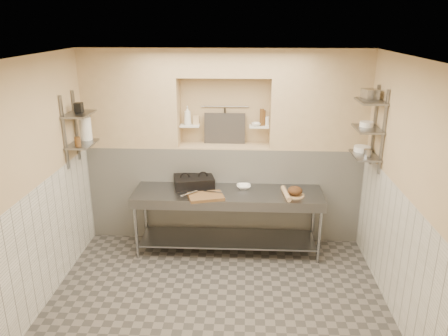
# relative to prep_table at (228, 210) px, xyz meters

# --- Properties ---
(floor) EXTENTS (4.00, 3.90, 0.10)m
(floor) POSITION_rel_prep_table_xyz_m (-0.08, -1.18, -0.69)
(floor) COLOR #5C5651
(floor) RESTS_ON ground
(ceiling) EXTENTS (4.00, 3.90, 0.10)m
(ceiling) POSITION_rel_prep_table_xyz_m (-0.08, -1.18, 2.21)
(ceiling) COLOR silver
(ceiling) RESTS_ON ground
(wall_left) EXTENTS (0.10, 3.90, 2.80)m
(wall_left) POSITION_rel_prep_table_xyz_m (-2.13, -1.18, 0.76)
(wall_left) COLOR tan
(wall_left) RESTS_ON ground
(wall_right) EXTENTS (0.10, 3.90, 2.80)m
(wall_right) POSITION_rel_prep_table_xyz_m (1.97, -1.18, 0.76)
(wall_right) COLOR tan
(wall_right) RESTS_ON ground
(wall_back) EXTENTS (4.00, 0.10, 2.80)m
(wall_back) POSITION_rel_prep_table_xyz_m (-0.08, 0.82, 0.76)
(wall_back) COLOR tan
(wall_back) RESTS_ON ground
(wall_front) EXTENTS (4.00, 0.10, 2.80)m
(wall_front) POSITION_rel_prep_table_xyz_m (-0.08, -3.18, 0.76)
(wall_front) COLOR tan
(wall_front) RESTS_ON ground
(backwall_lower) EXTENTS (4.00, 0.40, 1.40)m
(backwall_lower) POSITION_rel_prep_table_xyz_m (-0.08, 0.57, 0.06)
(backwall_lower) COLOR white
(backwall_lower) RESTS_ON floor
(alcove_sill) EXTENTS (1.30, 0.40, 0.02)m
(alcove_sill) POSITION_rel_prep_table_xyz_m (-0.08, 0.57, 0.77)
(alcove_sill) COLOR tan
(alcove_sill) RESTS_ON backwall_lower
(backwall_pillar_left) EXTENTS (1.35, 0.40, 1.40)m
(backwall_pillar_left) POSITION_rel_prep_table_xyz_m (-1.40, 0.57, 1.46)
(backwall_pillar_left) COLOR tan
(backwall_pillar_left) RESTS_ON backwall_lower
(backwall_pillar_right) EXTENTS (1.35, 0.40, 1.40)m
(backwall_pillar_right) POSITION_rel_prep_table_xyz_m (1.25, 0.57, 1.46)
(backwall_pillar_right) COLOR tan
(backwall_pillar_right) RESTS_ON backwall_lower
(backwall_header) EXTENTS (1.30, 0.40, 0.40)m
(backwall_header) POSITION_rel_prep_table_xyz_m (-0.08, 0.57, 1.96)
(backwall_header) COLOR tan
(backwall_header) RESTS_ON backwall_lower
(wainscot_left) EXTENTS (0.02, 3.90, 1.40)m
(wainscot_left) POSITION_rel_prep_table_xyz_m (-2.07, -1.18, 0.06)
(wainscot_left) COLOR white
(wainscot_left) RESTS_ON floor
(wainscot_right) EXTENTS (0.02, 3.90, 1.40)m
(wainscot_right) POSITION_rel_prep_table_xyz_m (1.91, -1.18, 0.06)
(wainscot_right) COLOR white
(wainscot_right) RESTS_ON floor
(alcove_shelf_left) EXTENTS (0.28, 0.16, 0.02)m
(alcove_shelf_left) POSITION_rel_prep_table_xyz_m (-0.58, 0.57, 1.06)
(alcove_shelf_left) COLOR white
(alcove_shelf_left) RESTS_ON backwall_lower
(alcove_shelf_right) EXTENTS (0.28, 0.16, 0.02)m
(alcove_shelf_right) POSITION_rel_prep_table_xyz_m (0.42, 0.57, 1.06)
(alcove_shelf_right) COLOR white
(alcove_shelf_right) RESTS_ON backwall_lower
(utensil_rail) EXTENTS (0.70, 0.02, 0.02)m
(utensil_rail) POSITION_rel_prep_table_xyz_m (-0.08, 0.74, 1.31)
(utensil_rail) COLOR gray
(utensil_rail) RESTS_ON wall_back
(hanging_steel) EXTENTS (0.02, 0.02, 0.30)m
(hanging_steel) POSITION_rel_prep_table_xyz_m (-0.08, 0.72, 1.14)
(hanging_steel) COLOR black
(hanging_steel) RESTS_ON utensil_rail
(splash_panel) EXTENTS (0.60, 0.08, 0.45)m
(splash_panel) POSITION_rel_prep_table_xyz_m (-0.08, 0.67, 1.00)
(splash_panel) COLOR #383330
(splash_panel) RESTS_ON alcove_sill
(shelf_rail_left_a) EXTENTS (0.03, 0.03, 0.95)m
(shelf_rail_left_a) POSITION_rel_prep_table_xyz_m (-2.05, 0.07, 1.16)
(shelf_rail_left_a) COLOR slate
(shelf_rail_left_a) RESTS_ON wall_left
(shelf_rail_left_b) EXTENTS (0.03, 0.03, 0.95)m
(shelf_rail_left_b) POSITION_rel_prep_table_xyz_m (-2.05, -0.33, 1.16)
(shelf_rail_left_b) COLOR slate
(shelf_rail_left_b) RESTS_ON wall_left
(wall_shelf_left_lower) EXTENTS (0.30, 0.50, 0.02)m
(wall_shelf_left_lower) POSITION_rel_prep_table_xyz_m (-1.92, -0.13, 0.96)
(wall_shelf_left_lower) COLOR slate
(wall_shelf_left_lower) RESTS_ON wall_left
(wall_shelf_left_upper) EXTENTS (0.30, 0.50, 0.03)m
(wall_shelf_left_upper) POSITION_rel_prep_table_xyz_m (-1.92, -0.13, 1.36)
(wall_shelf_left_upper) COLOR slate
(wall_shelf_left_upper) RESTS_ON wall_left
(shelf_rail_right_a) EXTENTS (0.03, 0.03, 1.05)m
(shelf_rail_right_a) POSITION_rel_prep_table_xyz_m (1.90, 0.07, 1.21)
(shelf_rail_right_a) COLOR slate
(shelf_rail_right_a) RESTS_ON wall_right
(shelf_rail_right_b) EXTENTS (0.03, 0.03, 1.05)m
(shelf_rail_right_b) POSITION_rel_prep_table_xyz_m (1.90, -0.33, 1.21)
(shelf_rail_right_b) COLOR slate
(shelf_rail_right_b) RESTS_ON wall_right
(wall_shelf_right_lower) EXTENTS (0.30, 0.50, 0.02)m
(wall_shelf_right_lower) POSITION_rel_prep_table_xyz_m (1.76, -0.13, 0.86)
(wall_shelf_right_lower) COLOR slate
(wall_shelf_right_lower) RESTS_ON wall_right
(wall_shelf_right_mid) EXTENTS (0.30, 0.50, 0.02)m
(wall_shelf_right_mid) POSITION_rel_prep_table_xyz_m (1.76, -0.13, 1.21)
(wall_shelf_right_mid) COLOR slate
(wall_shelf_right_mid) RESTS_ON wall_right
(wall_shelf_right_upper) EXTENTS (0.30, 0.50, 0.03)m
(wall_shelf_right_upper) POSITION_rel_prep_table_xyz_m (1.76, -0.13, 1.56)
(wall_shelf_right_upper) COLOR slate
(wall_shelf_right_upper) RESTS_ON wall_right
(prep_table) EXTENTS (2.60, 0.70, 0.90)m
(prep_table) POSITION_rel_prep_table_xyz_m (0.00, 0.00, 0.00)
(prep_table) COLOR gray
(prep_table) RESTS_ON floor
(panini_press) EXTENTS (0.62, 0.51, 0.15)m
(panini_press) POSITION_rel_prep_table_xyz_m (-0.49, 0.20, 0.33)
(panini_press) COLOR black
(panini_press) RESTS_ON prep_table
(cutting_board) EXTENTS (0.52, 0.43, 0.04)m
(cutting_board) POSITION_rel_prep_table_xyz_m (-0.28, -0.21, 0.28)
(cutting_board) COLOR brown
(cutting_board) RESTS_ON prep_table
(knife_blade) EXTENTS (0.26, 0.07, 0.01)m
(knife_blade) POSITION_rel_prep_table_xyz_m (-0.20, -0.11, 0.31)
(knife_blade) COLOR gray
(knife_blade) RESTS_ON cutting_board
(tongs) EXTENTS (0.21, 0.23, 0.03)m
(tongs) POSITION_rel_prep_table_xyz_m (-0.51, -0.21, 0.32)
(tongs) COLOR gray
(tongs) RESTS_ON cutting_board
(mixing_bowl) EXTENTS (0.21, 0.21, 0.05)m
(mixing_bowl) POSITION_rel_prep_table_xyz_m (0.22, 0.17, 0.28)
(mixing_bowl) COLOR white
(mixing_bowl) RESTS_ON prep_table
(rolling_pin) EXTENTS (0.11, 0.44, 0.07)m
(rolling_pin) POSITION_rel_prep_table_xyz_m (0.79, -0.08, 0.29)
(rolling_pin) COLOR tan
(rolling_pin) RESTS_ON prep_table
(bread_board) EXTENTS (0.26, 0.26, 0.01)m
(bread_board) POSITION_rel_prep_table_xyz_m (0.91, -0.08, 0.27)
(bread_board) COLOR tan
(bread_board) RESTS_ON prep_table
(bread_loaf) EXTENTS (0.20, 0.20, 0.12)m
(bread_loaf) POSITION_rel_prep_table_xyz_m (0.91, -0.08, 0.33)
(bread_loaf) COLOR #4C2D19
(bread_loaf) RESTS_ON bread_board
(bottle_soap) EXTENTS (0.11, 0.11, 0.27)m
(bottle_soap) POSITION_rel_prep_table_xyz_m (-0.61, 0.57, 1.21)
(bottle_soap) COLOR white
(bottle_soap) RESTS_ON alcove_shelf_left
(jar_alcove) EXTENTS (0.08, 0.08, 0.13)m
(jar_alcove) POSITION_rel_prep_table_xyz_m (-0.49, 0.61, 1.13)
(jar_alcove) COLOR tan
(jar_alcove) RESTS_ON alcove_shelf_left
(bowl_alcove) EXTENTS (0.16, 0.16, 0.04)m
(bowl_alcove) POSITION_rel_prep_table_xyz_m (0.38, 0.55, 1.09)
(bowl_alcove) COLOR white
(bowl_alcove) RESTS_ON alcove_shelf_right
(condiment_a) EXTENTS (0.06, 0.06, 0.22)m
(condiment_a) POSITION_rel_prep_table_xyz_m (0.48, 0.58, 1.18)
(condiment_a) COLOR #57371A
(condiment_a) RESTS_ON alcove_shelf_right
(condiment_b) EXTENTS (0.06, 0.06, 0.24)m
(condiment_b) POSITION_rel_prep_table_xyz_m (0.46, 0.57, 1.19)
(condiment_b) COLOR #57371A
(condiment_b) RESTS_ON alcove_shelf_right
(condiment_c) EXTENTS (0.07, 0.07, 0.13)m
(condiment_c) POSITION_rel_prep_table_xyz_m (0.53, 0.60, 1.13)
(condiment_c) COLOR white
(condiment_c) RESTS_ON alcove_shelf_right
(jug_left) EXTENTS (0.16, 0.16, 0.31)m
(jug_left) POSITION_rel_prep_table_xyz_m (-1.92, 0.04, 1.13)
(jug_left) COLOR white
(jug_left) RESTS_ON wall_shelf_left_lower
(jar_left) EXTENTS (0.08, 0.08, 0.12)m
(jar_left) POSITION_rel_prep_table_xyz_m (-1.92, -0.27, 1.03)
(jar_left) COLOR #57371A
(jar_left) RESTS_ON wall_shelf_left_lower
(box_left_upper) EXTENTS (0.10, 0.10, 0.13)m
(box_left_upper) POSITION_rel_prep_table_xyz_m (-1.92, -0.12, 1.44)
(box_left_upper) COLOR black
(box_left_upper) RESTS_ON wall_shelf_left_upper
(bowl_right) EXTENTS (0.22, 0.22, 0.06)m
(bowl_right) POSITION_rel_prep_table_xyz_m (1.76, 0.02, 0.90)
(bowl_right) COLOR white
(bowl_right) RESTS_ON wall_shelf_right_lower
(canister_right) EXTENTS (0.10, 0.10, 0.10)m
(canister_right) POSITION_rel_prep_table_xyz_m (1.76, -0.25, 0.92)
(canister_right) COLOR gray
(canister_right) RESTS_ON wall_shelf_right_lower
(bowl_right_mid) EXTENTS (0.17, 0.17, 0.06)m
(bowl_right_mid) POSITION_rel_prep_table_xyz_m (1.76, -0.06, 1.25)
(bowl_right_mid) COLOR white
(bowl_right_mid) RESTS_ON wall_shelf_right_mid
(basket_right) EXTENTS (0.20, 0.23, 0.13)m
(basket_right) POSITION_rel_prep_table_xyz_m (1.76, -0.07, 1.63)
(basket_right) COLOR gray
(basket_right) RESTS_ON wall_shelf_right_upper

